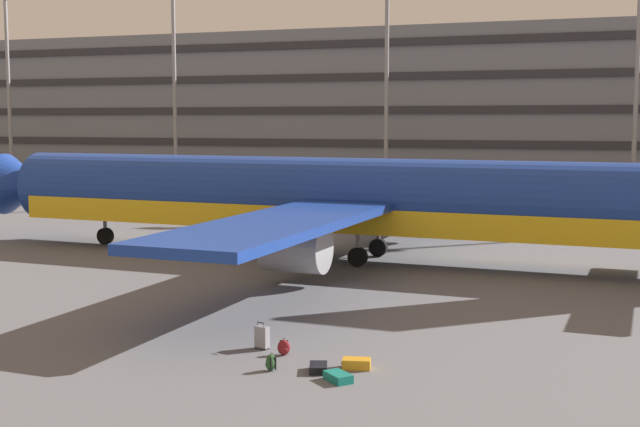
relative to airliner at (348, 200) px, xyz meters
name	(u,v)px	position (x,y,z in m)	size (l,w,h in m)	color
ground_plane	(242,252)	(-5.90, 0.58, -2.95)	(600.00, 600.00, 0.00)	#5B5B60
terminal_structure	(427,111)	(-5.90, 46.22, 4.80)	(149.60, 17.17, 15.48)	slate
airliner	(348,200)	(0.00, 0.00, 0.00)	(42.28, 34.26, 10.49)	navy
light_mast_far_left	(8,74)	(-45.99, 32.17, 8.53)	(1.80, 0.50, 19.64)	gray
light_mast_left	(174,43)	(-27.05, 32.17, 11.05)	(1.80, 0.50, 24.54)	gray
light_mast_center_left	(387,49)	(-6.51, 32.17, 9.93)	(1.80, 0.50, 22.36)	gray
light_mast_center_right	(638,43)	(13.67, 32.17, 9.84)	(1.80, 0.50, 22.18)	gray
suitcase_laid_flat	(262,337)	(2.31, -16.15, -2.58)	(0.47, 0.33, 0.82)	gray
suitcase_orange	(338,377)	(5.39, -18.37, -2.83)	(0.91, 0.87, 0.22)	#147266
suitcase_large	(318,368)	(4.63, -17.74, -2.84)	(0.68, 0.84, 0.21)	black
suitcase_red	(357,364)	(5.52, -17.13, -2.81)	(0.85, 0.61, 0.27)	orange
backpack_silver	(284,348)	(3.16, -16.56, -2.73)	(0.42, 0.35, 0.50)	maroon
backpack_black	(271,363)	(3.38, -18.09, -2.72)	(0.36, 0.38, 0.51)	#264C26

